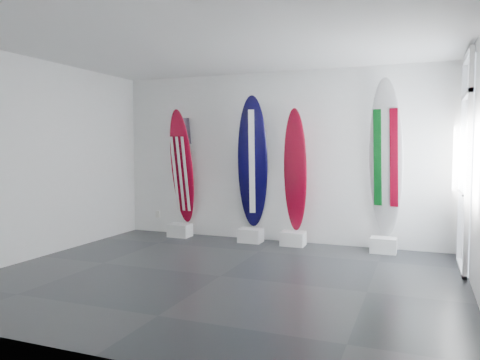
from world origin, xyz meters
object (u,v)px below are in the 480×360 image
at_px(surfboard_usa, 182,167).
at_px(surfboard_navy, 253,163).
at_px(surfboard_swiss, 295,170).
at_px(surfboard_italy, 386,158).

relative_size(surfboard_usa, surfboard_navy, 0.92).
bearing_deg(surfboard_swiss, surfboard_navy, -159.21).
xyz_separation_m(surfboard_navy, surfboard_italy, (2.25, 0.00, 0.10)).
bearing_deg(surfboard_italy, surfboard_swiss, -158.58).
height_order(surfboard_usa, surfboard_navy, surfboard_navy).
bearing_deg(surfboard_usa, surfboard_navy, 7.24).
bearing_deg(surfboard_navy, surfboard_italy, -13.29).
bearing_deg(surfboard_italy, surfboard_usa, -158.58).
bearing_deg(surfboard_italy, surfboard_navy, -158.58).
bearing_deg(surfboard_usa, surfboard_swiss, 7.24).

